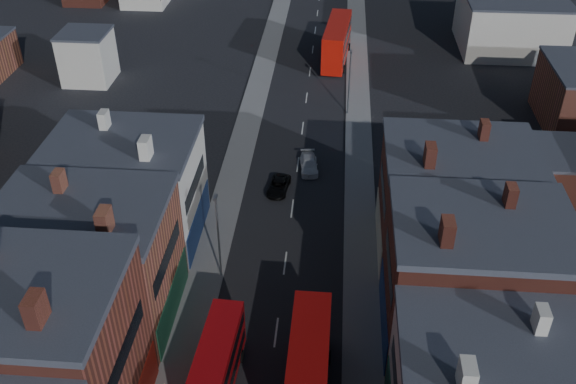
% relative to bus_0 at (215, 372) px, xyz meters
% --- Properties ---
extents(pavement_west, '(3.00, 200.00, 0.12)m').
position_rel_bus_0_xyz_m(pavement_west, '(-3.00, 31.99, -2.21)').
color(pavement_west, gray).
rests_on(pavement_west, ground).
extents(pavement_east, '(3.00, 200.00, 0.12)m').
position_rel_bus_0_xyz_m(pavement_east, '(10.00, 31.99, -2.21)').
color(pavement_east, gray).
rests_on(pavement_east, ground).
extents(lamp_post_2, '(0.25, 0.70, 8.12)m').
position_rel_bus_0_xyz_m(lamp_post_2, '(-1.70, 11.99, 2.43)').
color(lamp_post_2, slate).
rests_on(lamp_post_2, ground).
extents(lamp_post_3, '(0.25, 0.70, 8.12)m').
position_rel_bus_0_xyz_m(lamp_post_3, '(8.70, 41.99, 2.43)').
color(lamp_post_3, slate).
rests_on(lamp_post_3, ground).
extents(bus_0, '(2.86, 9.87, 4.22)m').
position_rel_bus_0_xyz_m(bus_0, '(0.00, 0.00, 0.00)').
color(bus_0, '#BD0A0E').
rests_on(bus_0, ground).
extents(bus_1, '(2.97, 11.40, 4.91)m').
position_rel_bus_0_xyz_m(bus_1, '(6.19, -0.21, 0.38)').
color(bus_1, '#AB0B09').
rests_on(bus_1, ground).
extents(bus_2, '(3.98, 12.76, 5.42)m').
position_rel_bus_0_xyz_m(bus_2, '(7.00, 58.15, 0.65)').
color(bus_2, red).
rests_on(bus_2, ground).
extents(car_2, '(2.36, 4.30, 1.14)m').
position_rel_bus_0_xyz_m(car_2, '(1.91, 24.92, -1.70)').
color(car_2, black).
rests_on(car_2, ground).
extents(car_3, '(2.29, 4.56, 1.27)m').
position_rel_bus_0_xyz_m(car_3, '(4.70, 29.16, -1.64)').
color(car_3, silver).
rests_on(car_3, ground).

